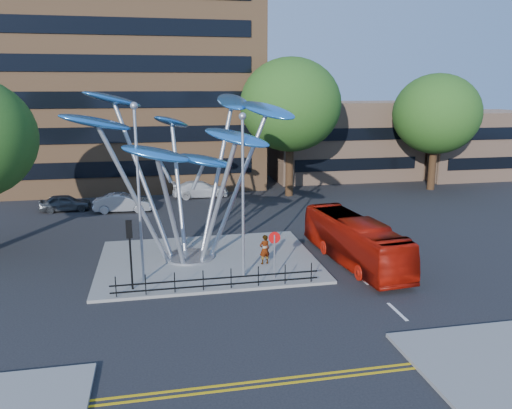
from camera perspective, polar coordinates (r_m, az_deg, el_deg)
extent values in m
plane|color=black|center=(23.05, -1.39, -11.41)|extent=(120.00, 120.00, 0.00)
cube|color=slate|center=(28.41, -5.49, -6.39)|extent=(12.00, 9.00, 0.15)
cube|color=gold|center=(17.88, 2.13, -19.34)|extent=(40.00, 0.12, 0.01)
cube|color=gold|center=(17.64, 2.37, -19.86)|extent=(40.00, 0.12, 0.01)
cube|color=#8E623E|center=(52.93, -14.68, 18.80)|extent=(25.00, 15.00, 30.00)
cube|color=tan|center=(54.55, 9.86, 7.27)|extent=(15.00, 8.00, 8.00)
cube|color=tan|center=(59.39, 23.35, 6.38)|extent=(12.00, 8.00, 7.00)
cylinder|color=black|center=(44.67, 3.85, 4.63)|extent=(0.70, 0.70, 5.72)
ellipsoid|color=#1C4B15|center=(44.18, 3.96, 11.31)|extent=(8.80, 8.80, 8.10)
cylinder|color=black|center=(50.20, 19.52, 4.48)|extent=(0.70, 0.70, 5.06)
ellipsoid|color=#1C4B15|center=(49.75, 19.94, 9.72)|extent=(8.00, 8.00, 7.36)
cylinder|color=#9EA0A5|center=(28.76, -7.59, -5.91)|extent=(2.80, 2.80, 0.12)
cylinder|color=#9EA0A5|center=(27.10, -10.29, 1.23)|extent=(0.24, 0.24, 7.80)
ellipsoid|color=#3386DD|center=(25.72, -17.83, 8.94)|extent=(3.92, 2.95, 1.39)
cylinder|color=#9EA0A5|center=(26.89, -8.50, -0.33)|extent=(0.24, 0.24, 6.40)
ellipsoid|color=#3386DD|center=(24.11, -11.35, 5.71)|extent=(3.47, 1.78, 1.31)
cylinder|color=#9EA0A5|center=(27.08, -6.44, 0.48)|extent=(0.24, 0.24, 7.00)
ellipsoid|color=#3386DD|center=(25.15, -2.20, 7.65)|extent=(3.81, 3.11, 1.36)
cylinder|color=#9EA0A5|center=(27.78, -5.38, 2.11)|extent=(0.24, 0.24, 8.20)
ellipsoid|color=#3386DD|center=(28.22, 1.35, 10.73)|extent=(3.52, 4.06, 1.44)
cylinder|color=#9EA0A5|center=(28.59, -6.38, 2.81)|extent=(0.24, 0.24, 8.60)
ellipsoid|color=#3386DD|center=(30.37, -2.71, 11.67)|extent=(2.21, 3.79, 1.39)
cylinder|color=#9EA0A5|center=(28.74, -8.35, 1.59)|extent=(0.24, 0.24, 7.40)
ellipsoid|color=#3386DD|center=(30.80, -9.61, 9.29)|extent=(3.02, 3.71, 1.34)
cylinder|color=#9EA0A5|center=(27.99, -9.97, 2.67)|extent=(0.24, 0.24, 8.80)
ellipsoid|color=#3386DD|center=(29.00, -16.05, 11.48)|extent=(3.88, 3.60, 1.42)
ellipsoid|color=#3386DD|center=(27.54, -11.76, 5.79)|extent=(3.40, 1.96, 1.13)
ellipsoid|color=#3386DD|center=(27.11, -5.99, 5.03)|extent=(3.39, 2.16, 1.11)
cylinder|color=#9EA0A5|center=(24.70, -13.21, 0.73)|extent=(0.14, 0.14, 8.50)
sphere|color=#9EA0A5|center=(24.14, -13.77, 10.90)|extent=(0.36, 0.36, 0.36)
cylinder|color=#9EA0A5|center=(24.58, -1.50, 0.43)|extent=(0.14, 0.14, 8.00)
sphere|color=#9EA0A5|center=(23.99, -1.56, 10.06)|extent=(0.36, 0.36, 0.36)
cylinder|color=black|center=(24.47, -14.12, -5.90)|extent=(0.10, 0.10, 3.20)
cube|color=black|center=(24.06, -14.31, -2.75)|extent=(0.28, 0.18, 0.85)
sphere|color=#FF0C0C|center=(23.98, -14.35, -2.10)|extent=(0.18, 0.18, 0.18)
cylinder|color=#9EA0A5|center=(25.20, 2.12, -6.00)|extent=(0.08, 0.08, 2.30)
cylinder|color=red|center=(24.91, 2.12, -3.81)|extent=(0.60, 0.04, 0.60)
cube|color=white|center=(24.93, 2.11, -3.79)|extent=(0.42, 0.03, 0.10)
cylinder|color=black|center=(24.16, -15.73, -9.05)|extent=(0.05, 0.05, 1.00)
cylinder|color=black|center=(24.08, -12.51, -8.93)|extent=(0.05, 0.05, 1.00)
cylinder|color=black|center=(24.07, -9.28, -8.78)|extent=(0.05, 0.05, 1.00)
cylinder|color=black|center=(24.14, -6.06, -8.61)|extent=(0.05, 0.05, 1.00)
cylinder|color=black|center=(24.28, -2.87, -8.42)|extent=(0.05, 0.05, 1.00)
cylinder|color=black|center=(24.50, 0.27, -8.20)|extent=(0.05, 0.05, 1.00)
cylinder|color=black|center=(24.78, 3.35, -7.96)|extent=(0.05, 0.05, 1.00)
cylinder|color=black|center=(25.14, 6.34, -7.71)|extent=(0.05, 0.05, 1.00)
cube|color=black|center=(24.18, -4.46, -8.41)|extent=(10.00, 0.06, 0.06)
cube|color=black|center=(24.32, -4.44, -9.17)|extent=(10.00, 0.06, 0.06)
imported|color=#9A1207|center=(28.32, 11.19, -4.05)|extent=(3.07, 9.47, 2.59)
imported|color=gray|center=(27.30, 0.98, -5.16)|extent=(0.68, 0.54, 1.65)
imported|color=#45484D|center=(42.17, -20.97, 0.19)|extent=(4.00, 1.85, 1.33)
imported|color=#A5A8AC|center=(40.48, -14.96, 0.20)|extent=(4.52, 1.84, 1.46)
imported|color=silver|center=(44.56, -6.36, 1.76)|extent=(5.08, 2.36, 1.44)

